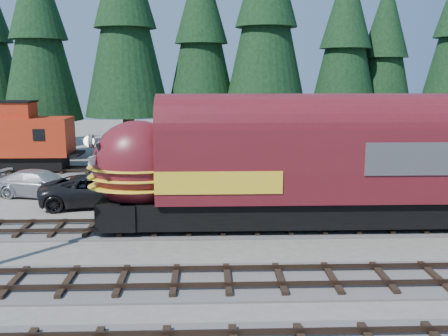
{
  "coord_description": "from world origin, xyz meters",
  "views": [
    {
      "loc": [
        -6.65,
        -18.0,
        7.03
      ],
      "look_at": [
        -5.92,
        4.0,
        2.86
      ],
      "focal_mm": 40.0,
      "sensor_mm": 36.0,
      "label": 1
    }
  ],
  "objects_px": {
    "caboose": "(8,140)",
    "pickup_truck_b": "(41,184)",
    "locomotive": "(273,171)",
    "pickup_truck_a": "(97,190)",
    "depot": "(322,145)"
  },
  "relations": [
    {
      "from": "caboose",
      "to": "pickup_truck_b",
      "type": "relative_size",
      "value": 1.72
    },
    {
      "from": "locomotive",
      "to": "pickup_truck_a",
      "type": "bearing_deg",
      "value": 153.42
    },
    {
      "from": "pickup_truck_b",
      "to": "depot",
      "type": "bearing_deg",
      "value": -78.22
    },
    {
      "from": "depot",
      "to": "locomotive",
      "type": "bearing_deg",
      "value": -119.57
    },
    {
      "from": "locomotive",
      "to": "pickup_truck_a",
      "type": "xyz_separation_m",
      "value": [
        -8.97,
        4.49,
        -1.88
      ]
    },
    {
      "from": "pickup_truck_b",
      "to": "locomotive",
      "type": "bearing_deg",
      "value": -105.38
    },
    {
      "from": "depot",
      "to": "caboose",
      "type": "height_order",
      "value": "depot"
    },
    {
      "from": "caboose",
      "to": "depot",
      "type": "bearing_deg",
      "value": -19.65
    },
    {
      "from": "depot",
      "to": "locomotive",
      "type": "height_order",
      "value": "depot"
    },
    {
      "from": "locomotive",
      "to": "pickup_truck_b",
      "type": "relative_size",
      "value": 3.26
    },
    {
      "from": "pickup_truck_b",
      "to": "pickup_truck_a",
      "type": "bearing_deg",
      "value": -107.15
    },
    {
      "from": "depot",
      "to": "locomotive",
      "type": "xyz_separation_m",
      "value": [
        -3.69,
        -6.5,
        -0.25
      ]
    },
    {
      "from": "locomotive",
      "to": "pickup_truck_a",
      "type": "relative_size",
      "value": 2.87
    },
    {
      "from": "depot",
      "to": "pickup_truck_b",
      "type": "bearing_deg",
      "value": 179.83
    },
    {
      "from": "pickup_truck_a",
      "to": "pickup_truck_b",
      "type": "height_order",
      "value": "pickup_truck_a"
    }
  ]
}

